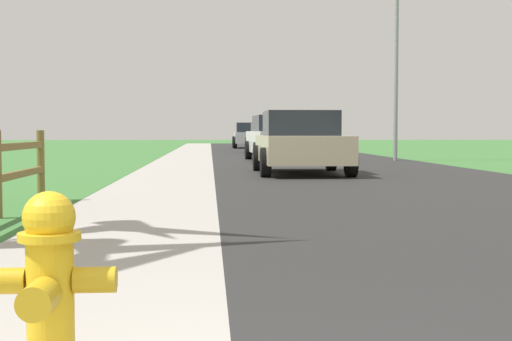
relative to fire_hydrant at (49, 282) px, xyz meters
The scene contains 10 objects.
ground_plane 23.72m from the fire_hydrant, 88.16° to the left, with size 120.00×120.00×0.00m, color #3D7637.
road_asphalt 26.05m from the fire_hydrant, 80.58° to the left, with size 7.00×66.00×0.01m, color #292929.
curb_concrete 25.80m from the fire_hydrant, 94.97° to the left, with size 6.00×66.00×0.01m, color #ABA59D.
grass_verge 25.97m from the fire_hydrant, 98.27° to the left, with size 5.00×66.00×0.00m, color #3D7637.
fire_hydrant is the anchor object (origin of this frame).
parked_suv_beige 14.80m from the fire_hydrant, 78.89° to the left, with size 2.13×4.33×1.51m.
parked_car_white 22.34m from the fire_hydrant, 82.22° to the left, with size 2.15×5.04×1.56m.
parked_car_blue 32.13m from the fire_hydrant, 83.70° to the left, with size 2.18×4.52×1.46m.
parked_car_silver 41.82m from the fire_hydrant, 85.79° to the left, with size 2.01×4.25×1.54m.
street_lamp 23.49m from the fire_hydrant, 71.95° to the left, with size 1.17×0.20×6.55m.
Camera 1 is at (-0.10, -1.76, 1.02)m, focal length 51.69 mm.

